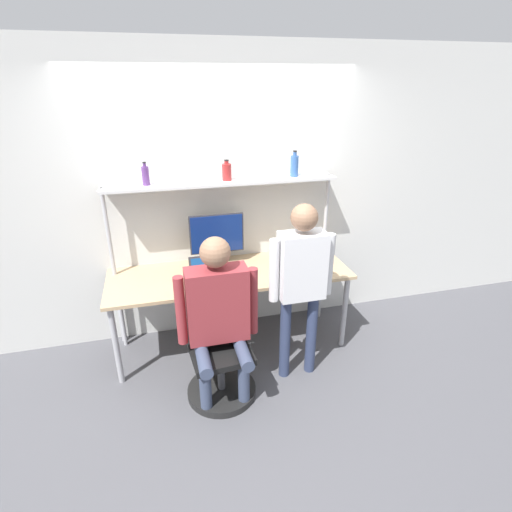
% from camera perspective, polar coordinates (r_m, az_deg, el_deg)
% --- Properties ---
extents(ground_plane, '(12.00, 12.00, 0.00)m').
position_cam_1_polar(ground_plane, '(3.74, -2.22, -15.57)').
color(ground_plane, '#4C4C51').
extents(wall_back, '(8.00, 0.06, 2.70)m').
position_cam_1_polar(wall_back, '(3.80, -5.16, 8.15)').
color(wall_back, silver).
rests_on(wall_back, ground_plane).
extents(desk, '(2.17, 0.73, 0.77)m').
position_cam_1_polar(desk, '(3.67, -3.72, -3.27)').
color(desk, tan).
rests_on(desk, ground_plane).
extents(shelf_unit, '(2.06, 0.26, 1.56)m').
position_cam_1_polar(shelf_unit, '(3.63, -4.71, 7.78)').
color(shelf_unit, silver).
rests_on(shelf_unit, ground_plane).
extents(monitor, '(0.50, 0.19, 0.49)m').
position_cam_1_polar(monitor, '(3.70, -5.60, 2.73)').
color(monitor, '#333338').
rests_on(monitor, desk).
extents(laptop, '(0.31, 0.22, 0.22)m').
position_cam_1_polar(laptop, '(3.47, -6.81, -2.75)').
color(laptop, '#333338').
rests_on(laptop, desk).
extents(cell_phone, '(0.07, 0.15, 0.01)m').
position_cam_1_polar(cell_phone, '(3.50, -2.11, -3.32)').
color(cell_phone, '#264C8C').
rests_on(cell_phone, desk).
extents(office_chair, '(0.56, 0.56, 0.90)m').
position_cam_1_polar(office_chair, '(3.35, -5.23, -15.05)').
color(office_chair, black).
rests_on(office_chair, ground_plane).
extents(person_seated, '(0.63, 0.47, 1.37)m').
position_cam_1_polar(person_seated, '(3.01, -5.41, -7.60)').
color(person_seated, '#38425B').
rests_on(person_seated, ground_plane).
extents(person_standing, '(0.53, 0.21, 1.54)m').
position_cam_1_polar(person_standing, '(3.17, 6.51, -2.53)').
color(person_standing, '#2D3856').
rests_on(person_standing, ground_plane).
extents(bottle_red, '(0.08, 0.08, 0.18)m').
position_cam_1_polar(bottle_red, '(3.57, -4.20, 11.93)').
color(bottle_red, maroon).
rests_on(bottle_red, shelf_unit).
extents(bottle_purple, '(0.06, 0.06, 0.19)m').
position_cam_1_polar(bottle_purple, '(3.51, -15.50, 11.04)').
color(bottle_purple, '#593372').
rests_on(bottle_purple, shelf_unit).
extents(bottle_blue, '(0.07, 0.07, 0.23)m').
position_cam_1_polar(bottle_blue, '(3.73, 5.51, 12.75)').
color(bottle_blue, '#335999').
rests_on(bottle_blue, shelf_unit).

